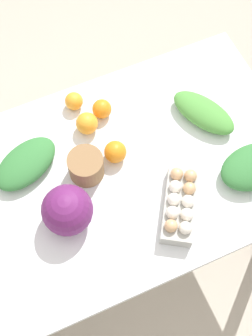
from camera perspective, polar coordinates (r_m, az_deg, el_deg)
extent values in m
plane|color=#B2A899|center=(2.40, 0.00, -7.98)|extent=(8.00, 8.00, 0.00)
cube|color=silver|center=(1.70, 0.00, -0.50)|extent=(1.27, 0.83, 0.03)
cylinder|color=brown|center=(2.34, 9.58, 8.08)|extent=(0.06, 0.06, 0.74)
sphere|color=#601E5B|center=(1.55, -7.18, -5.12)|extent=(0.17, 0.17, 0.17)
cube|color=#A8A8A3|center=(1.61, 6.56, -4.47)|extent=(0.24, 0.29, 0.06)
sphere|color=white|center=(1.54, 7.27, -7.26)|extent=(0.04, 0.04, 0.04)
sphere|color=white|center=(1.56, 7.42, -5.63)|extent=(0.04, 0.04, 0.04)
sphere|color=white|center=(1.57, 7.58, -4.04)|extent=(0.04, 0.04, 0.04)
sphere|color=tan|center=(1.59, 7.73, -2.48)|extent=(0.04, 0.04, 0.04)
sphere|color=tan|center=(1.61, 7.88, -0.96)|extent=(0.04, 0.04, 0.04)
sphere|color=tan|center=(1.54, 5.50, -7.04)|extent=(0.04, 0.04, 0.04)
sphere|color=white|center=(1.55, 5.69, -5.41)|extent=(0.04, 0.04, 0.04)
sphere|color=white|center=(1.57, 5.86, -3.82)|extent=(0.04, 0.04, 0.04)
sphere|color=white|center=(1.59, 6.04, -2.26)|extent=(0.04, 0.04, 0.04)
sphere|color=tan|center=(1.61, 6.21, -0.74)|extent=(0.04, 0.04, 0.04)
cylinder|color=olive|center=(1.64, -4.90, 0.24)|extent=(0.13, 0.13, 0.10)
ellipsoid|color=#337538|center=(1.69, -12.12, 0.52)|extent=(0.29, 0.24, 0.07)
ellipsoid|color=#4C933D|center=(1.78, 9.44, 6.68)|extent=(0.23, 0.29, 0.07)
sphere|color=orange|center=(1.73, -4.79, 5.45)|extent=(0.08, 0.08, 0.08)
sphere|color=orange|center=(1.67, -1.31, 1.98)|extent=(0.08, 0.08, 0.08)
sphere|color=orange|center=(1.80, -6.37, 8.11)|extent=(0.07, 0.07, 0.07)
sphere|color=orange|center=(1.77, -2.96, 7.21)|extent=(0.07, 0.07, 0.07)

